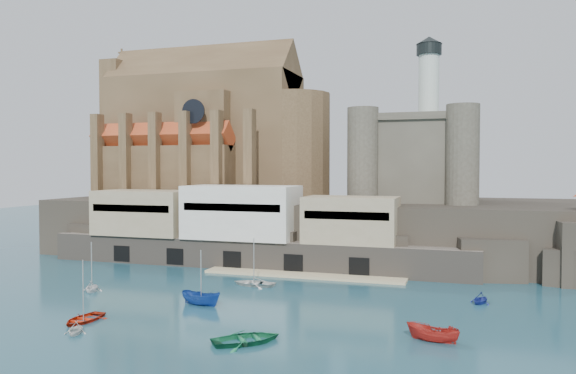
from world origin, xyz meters
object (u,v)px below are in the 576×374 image
(boat_0, at_px, (84,321))
(castle_keep, at_px, (416,154))
(church, at_px, (212,137))
(boat_1, at_px, (76,334))
(boat_2, at_px, (201,305))

(boat_0, bearing_deg, castle_keep, 63.01)
(church, relative_size, boat_0, 8.88)
(boat_0, xyz_separation_m, boat_1, (2.13, -3.91, 0.00))
(boat_0, bearing_deg, church, 103.32)
(church, relative_size, boat_2, 8.88)
(boat_1, xyz_separation_m, boat_2, (6.37, 13.88, 0.00))
(church, xyz_separation_m, castle_keep, (40.21, -0.78, -3.81))
(church, bearing_deg, boat_0, -78.31)
(church, bearing_deg, boat_1, -77.06)
(boat_0, height_order, boat_2, boat_2)
(church, bearing_deg, boat_2, -65.91)
(castle_keep, relative_size, boat_0, 5.54)
(church, distance_m, boat_1, 63.40)
(boat_0, relative_size, boat_1, 1.79)
(church, distance_m, castle_keep, 40.39)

